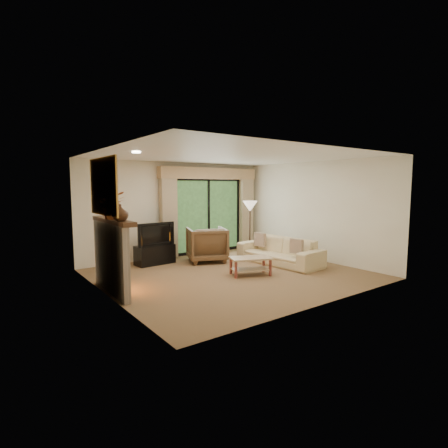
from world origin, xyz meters
TOP-DOWN VIEW (x-y plane):
  - floor at (0.00, 0.00)m, footprint 5.50×5.50m
  - ceiling at (0.00, 0.00)m, footprint 5.50×5.50m
  - wall_back at (0.00, 2.50)m, footprint 5.00×0.00m
  - wall_front at (0.00, -2.50)m, footprint 5.00×0.00m
  - wall_left at (-2.75, 0.00)m, footprint 0.00×5.00m
  - wall_right at (2.75, 0.00)m, footprint 0.00×5.00m
  - fireplace at (-2.63, 0.20)m, footprint 0.24×1.70m
  - mirror at (-2.71, 0.20)m, footprint 0.07×1.45m
  - sliding_door at (1.00, 2.45)m, footprint 2.26×0.10m
  - curtain_left at (-0.35, 2.34)m, footprint 0.45×0.18m
  - curtain_right at (2.35, 2.34)m, footprint 0.45×0.18m
  - cornice at (1.00, 2.36)m, footprint 3.20×0.24m
  - media_console at (-0.96, 1.95)m, footprint 1.00×0.51m
  - tv at (-0.96, 1.95)m, footprint 1.01×0.21m
  - armchair at (0.28, 1.45)m, footprint 1.25×1.27m
  - sofa at (1.61, 0.13)m, footprint 1.04×2.29m
  - pillow_near at (1.53, -0.51)m, footprint 0.12×0.35m
  - pillow_far at (1.53, 0.78)m, footprint 0.12×0.36m
  - coffee_table at (0.27, -0.32)m, footprint 1.00×0.78m
  - floor_lamp at (1.71, 1.40)m, footprint 0.45×0.45m
  - vase at (-2.61, -0.31)m, footprint 0.35×0.35m
  - branches at (-2.61, 0.10)m, footprint 0.48×0.43m

SIDE VIEW (x-z plane):
  - floor at x=0.00m, z-range 0.00..0.00m
  - coffee_table at x=0.27m, z-range 0.00..0.40m
  - media_console at x=-0.96m, z-range 0.00..0.48m
  - sofa at x=1.61m, z-range 0.00..0.65m
  - armchair at x=0.28m, z-range 0.00..0.90m
  - pillow_near at x=1.53m, z-range 0.37..0.71m
  - pillow_far at x=1.53m, z-range 0.37..0.72m
  - fireplace at x=-2.63m, z-range 0.00..1.37m
  - tv at x=-0.96m, z-range 0.48..1.06m
  - floor_lamp at x=1.71m, z-range 0.00..1.55m
  - sliding_door at x=1.00m, z-range 0.02..2.18m
  - curtain_left at x=-0.35m, z-range 0.02..2.38m
  - curtain_right at x=2.35m, z-range 0.02..2.38m
  - wall_back at x=0.00m, z-range -1.20..3.80m
  - wall_front at x=0.00m, z-range -1.20..3.80m
  - wall_left at x=-2.75m, z-range -1.20..3.80m
  - wall_right at x=2.75m, z-range -1.20..3.80m
  - vase at x=-2.61m, z-range 1.37..1.66m
  - branches at x=-2.61m, z-range 1.37..1.86m
  - mirror at x=-2.71m, z-range 1.44..2.46m
  - cornice at x=1.00m, z-range 2.16..2.48m
  - ceiling at x=0.00m, z-range 2.60..2.60m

